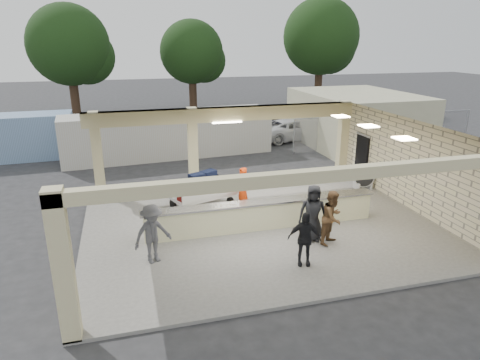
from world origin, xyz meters
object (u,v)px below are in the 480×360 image
object	(u,v)px
drum_fan	(363,177)
passenger_b	(304,239)
car_white_b	(345,121)
car_dark	(297,122)
luggage_cart	(200,190)
passenger_a	(333,217)
passenger_c	(152,234)
passenger_d	(313,213)
car_white_a	(292,129)
baggage_handler	(242,189)
container_white	(169,134)
baggage_counter	(262,215)

from	to	relation	value
drum_fan	passenger_b	bearing A→B (deg)	-119.96
car_white_b	car_dark	distance (m)	3.47
luggage_cart	passenger_a	xyz separation A→B (m)	(3.51, -4.00, 0.11)
passenger_b	passenger_c	distance (m)	4.36
passenger_d	car_white_a	bearing A→B (deg)	88.75
baggage_handler	car_dark	distance (m)	14.94
baggage_handler	container_white	distance (m)	9.26
luggage_cart	container_white	world-z (taller)	container_white
luggage_cart	passenger_a	distance (m)	5.32
baggage_handler	car_white_b	size ratio (longest dim) A/B	0.35
passenger_a	car_white_a	xyz separation A→B (m)	(4.48, 14.47, -0.30)
passenger_b	drum_fan	bearing A→B (deg)	63.51
car_dark	container_white	bearing A→B (deg)	153.17
passenger_d	car_white_a	world-z (taller)	passenger_d
luggage_cart	baggage_handler	world-z (taller)	baggage_handler
baggage_handler	car_dark	bearing A→B (deg)	148.81
drum_fan	car_white_b	bearing A→B (deg)	78.67
car_white_a	car_white_b	size ratio (longest dim) A/B	0.99
passenger_c	passenger_d	world-z (taller)	passenger_d
container_white	baggage_counter	bearing A→B (deg)	-84.75
baggage_handler	passenger_b	world-z (taller)	baggage_handler
drum_fan	passenger_a	distance (m)	5.76
car_white_b	passenger_d	bearing A→B (deg)	146.66
car_dark	container_white	xyz separation A→B (m)	(-9.26, -3.77, 0.44)
car_white_b	luggage_cart	bearing A→B (deg)	131.60
passenger_c	car_white_a	world-z (taller)	passenger_c
container_white	car_white_b	bearing A→B (deg)	9.54
baggage_handler	container_white	bearing A→B (deg)	-170.22
passenger_d	drum_fan	bearing A→B (deg)	61.55
passenger_b	car_dark	distance (m)	18.61
container_white	baggage_handler	bearing A→B (deg)	-84.42
passenger_b	car_white_a	size ratio (longest dim) A/B	0.34
car_white_b	car_dark	xyz separation A→B (m)	(-3.44, 0.49, 0.05)
car_white_a	car_dark	xyz separation A→B (m)	(1.08, 1.76, 0.12)
container_white	luggage_cart	bearing A→B (deg)	-93.58
passenger_a	container_white	size ratio (longest dim) A/B	0.15
drum_fan	passenger_d	xyz separation A→B (m)	(-4.23, -3.99, 0.39)
drum_fan	car_dark	distance (m)	11.99
passenger_c	container_white	distance (m)	12.35
baggage_handler	passenger_c	size ratio (longest dim) A/B	0.95
container_white	passenger_c	bearing A→B (deg)	-103.61
baggage_counter	passenger_c	xyz separation A→B (m)	(-3.80, -1.41, 0.41)
drum_fan	container_white	world-z (taller)	container_white
car_white_a	car_white_b	bearing A→B (deg)	-86.89
passenger_b	passenger_c	world-z (taller)	passenger_c
container_white	drum_fan	bearing A→B (deg)	-52.31
luggage_cart	passenger_a	size ratio (longest dim) A/B	1.59
passenger_c	car_dark	size ratio (longest dim) A/B	0.37
drum_fan	passenger_d	world-z (taller)	passenger_d
baggage_counter	car_white_a	size ratio (longest dim) A/B	1.73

